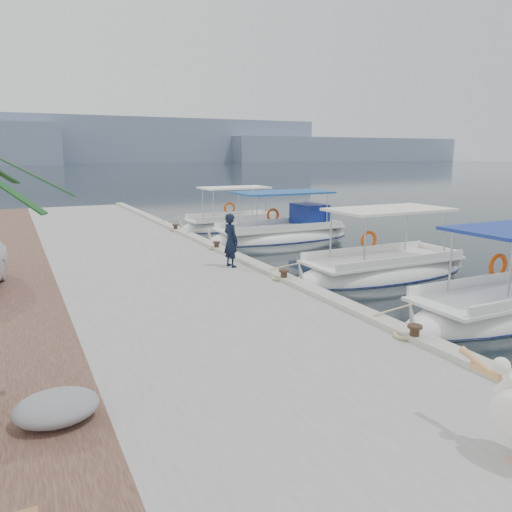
{
  "coord_description": "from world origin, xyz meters",
  "views": [
    {
      "loc": [
        -6.93,
        -10.14,
        3.98
      ],
      "look_at": [
        -1.0,
        1.92,
        1.2
      ],
      "focal_mm": 35.0,
      "sensor_mm": 36.0,
      "label": 1
    }
  ],
  "objects": [
    {
      "name": "fishing_caique_e",
      "position": [
        3.55,
        14.11,
        0.13
      ],
      "size": [
        5.92,
        2.12,
        2.83
      ],
      "color": "white",
      "rests_on": "ground"
    },
    {
      "name": "fisherman",
      "position": [
        -0.93,
        3.84,
        1.33
      ],
      "size": [
        0.52,
        0.68,
        1.67
      ],
      "primitive_type": "imported",
      "rotation": [
        0.0,
        0.0,
        1.78
      ],
      "color": "black",
      "rests_on": "concrete_quay"
    },
    {
      "name": "quay_curb",
      "position": [
        -0.22,
        5.0,
        0.56
      ],
      "size": [
        0.44,
        40.0,
        0.12
      ],
      "primitive_type": "cube",
      "color": "#ACA899",
      "rests_on": "concrete_quay"
    },
    {
      "name": "fishing_caique_c",
      "position": [
        3.86,
        2.39,
        0.12
      ],
      "size": [
        6.55,
        2.4,
        2.83
      ],
      "color": "white",
      "rests_on": "ground"
    },
    {
      "name": "distant_hills",
      "position": [
        29.61,
        201.49,
        7.61
      ],
      "size": [
        330.0,
        60.0,
        18.0
      ],
      "color": "gray",
      "rests_on": "ground"
    },
    {
      "name": "tarp_bundle",
      "position": [
        -6.63,
        -3.58,
        0.7
      ],
      "size": [
        1.1,
        0.9,
        0.4
      ],
      "primitive_type": "ellipsoid",
      "color": "gray",
      "rests_on": "cobblestone_strip"
    },
    {
      "name": "fishing_caique_d",
      "position": [
        4.36,
        10.13,
        0.19
      ],
      "size": [
        7.32,
        2.59,
        2.83
      ],
      "color": "white",
      "rests_on": "ground"
    },
    {
      "name": "concrete_quay",
      "position": [
        -3.0,
        5.0,
        0.25
      ],
      "size": [
        6.0,
        40.0,
        0.5
      ],
      "primitive_type": "cube",
      "color": "gray",
      "rests_on": "ground"
    },
    {
      "name": "ground",
      "position": [
        0.0,
        0.0,
        0.0
      ],
      "size": [
        400.0,
        400.0,
        0.0
      ],
      "primitive_type": "plane",
      "color": "black",
      "rests_on": "ground"
    },
    {
      "name": "mooring_bollards",
      "position": [
        -0.35,
        1.5,
        0.69
      ],
      "size": [
        0.28,
        20.28,
        0.33
      ],
      "color": "black",
      "rests_on": "concrete_quay"
    }
  ]
}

